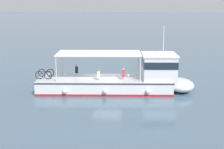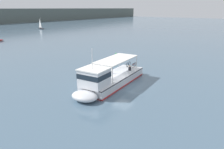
# 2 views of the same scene
# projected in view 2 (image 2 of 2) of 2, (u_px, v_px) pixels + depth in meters

# --- Properties ---
(ground_plane) EXTENTS (400.00, 400.00, 0.00)m
(ground_plane) POSITION_uv_depth(u_px,v_px,m) (123.00, 86.00, 26.49)
(ground_plane) COLOR slate
(ferry_main) EXTENTS (13.01, 4.41, 5.32)m
(ferry_main) POSITION_uv_depth(u_px,v_px,m) (108.00, 80.00, 25.68)
(ferry_main) COLOR silver
(ferry_main) RESTS_ON ground
(sailboat_outer_anchorage) EXTENTS (2.19, 4.97, 5.40)m
(sailboat_outer_anchorage) POSITION_uv_depth(u_px,v_px,m) (41.00, 28.00, 98.68)
(sailboat_outer_anchorage) COLOR #232328
(sailboat_outer_anchorage) RESTS_ON ground
(channel_buoy) EXTENTS (0.70, 0.70, 1.40)m
(channel_buoy) POSITION_uv_depth(u_px,v_px,m) (116.00, 57.00, 39.77)
(channel_buoy) COLOR green
(channel_buoy) RESTS_ON ground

